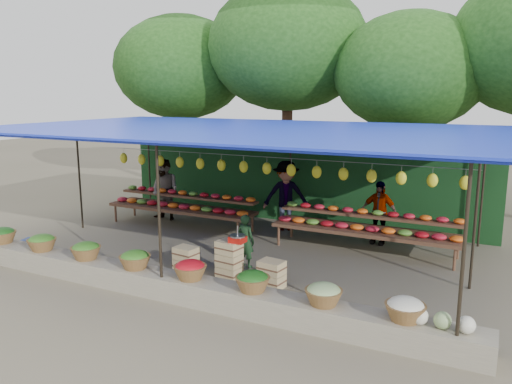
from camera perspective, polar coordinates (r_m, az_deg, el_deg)
The scene contains 16 objects.
ground at distance 11.39m, azimuth -1.81°, elevation -6.92°, with size 60.00×60.00×0.00m, color #645D49.
stone_curb at distance 9.13m, azimuth -10.13°, elevation -10.43°, with size 10.60×0.55×0.40m, color slate.
stall_canopy at distance 10.91m, azimuth -1.75°, elevation 6.69°, with size 10.80×6.60×2.82m.
produce_baskets at distance 9.06m, azimuth -10.72°, elevation -8.16°, with size 8.98×0.58×0.34m.
netting_backdrop at distance 13.87m, azimuth 4.32°, elevation 1.65°, with size 10.60×0.06×2.50m, color #194820.
tree_row at distance 16.33m, azimuth 10.23°, elevation 15.10°, with size 16.51×5.50×7.12m.
fruit_table_left at distance 13.60m, azimuth -8.40°, elevation -1.38°, with size 4.21×0.95×0.93m.
fruit_table_right at distance 11.57m, azimuth 12.46°, elevation -3.76°, with size 4.21×0.95×0.93m.
crate_counter at distance 9.74m, azimuth -3.22°, elevation -8.18°, with size 2.39×0.40×0.77m.
weighing_scale at distance 9.47m, azimuth -2.12°, elevation -5.32°, with size 0.31×0.31×0.32m.
vendor_seated at distance 10.32m, azimuth -1.18°, elevation -5.59°, with size 0.41×0.27×1.12m, color #18361B.
customer_left at distance 14.31m, azimuth -10.34°, elevation 0.26°, with size 0.85×0.66×1.74m, color slate.
customer_mid at distance 13.05m, azimuth 3.44°, elevation -0.42°, with size 1.19×0.68×1.84m, color slate.
customer_right at distance 12.21m, azimuth 13.86°, elevation -2.29°, with size 0.89×0.37×1.52m, color slate.
blue_crate_front at distance 11.72m, azimuth -24.10°, elevation -6.59°, with size 0.52×0.38×0.31m, color navy.
blue_crate_back at distance 12.51m, azimuth -24.16°, elevation -5.59°, with size 0.47×0.34×0.28m, color navy.
Camera 1 is at (5.13, -9.53, 3.53)m, focal length 35.00 mm.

